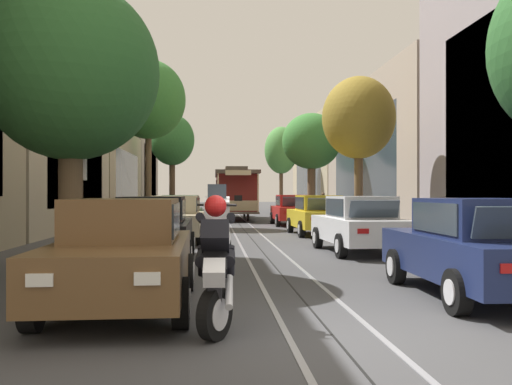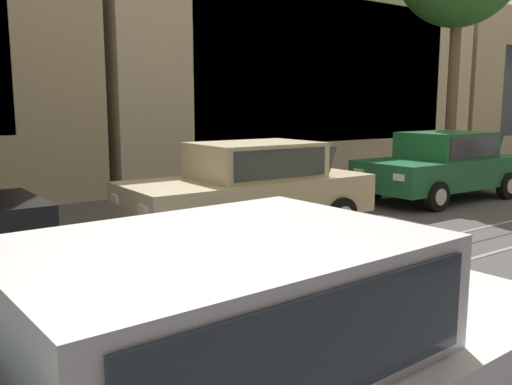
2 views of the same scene
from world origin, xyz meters
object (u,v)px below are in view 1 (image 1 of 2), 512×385
Objects in this scene: motorcycle_with_rider at (216,254)px; street_sign_post at (78,199)px; street_tree_kerb_left_second at (148,100)px; street_tree_kerb_right_mid at (311,142)px; parked_car_green_fourth_left at (180,213)px; parked_car_black_second_left at (152,229)px; street_tree_kerb_left_mid at (172,141)px; parked_car_red_fourth_right at (292,210)px; parked_car_brown_near_left at (124,253)px; parked_car_white_second_right at (359,224)px; cable_car_trolley at (235,193)px; pedestrian_on_left_pavement at (323,204)px; street_tree_kerb_right_fourth at (281,151)px; street_tree_kerb_left_near at (71,73)px; parked_car_yellow_mid_right at (317,215)px; parked_car_beige_mid_left at (176,219)px; street_tree_kerb_right_second at (359,119)px; parked_car_navy_near_right at (477,247)px.

motorcycle_with_rider is 0.75× the size of street_sign_post.
street_tree_kerb_left_second is 11.03m from street_tree_kerb_right_mid.
parked_car_green_fourth_left is at bearing -57.74° from street_tree_kerb_left_second.
parked_car_black_second_left is 2.41m from street_sign_post.
street_tree_kerb_left_second is 15.57m from street_tree_kerb_left_mid.
motorcycle_with_rider is (-4.04, -22.06, 0.13)m from parked_car_red_fourth_right.
parked_car_brown_near_left is 1.00× the size of parked_car_red_fourth_right.
parked_car_white_second_right is at bearing -59.50° from street_tree_kerb_left_second.
parked_car_black_second_left is at bearing -97.36° from cable_car_trolley.
parked_car_black_second_left is at bearing -111.60° from pedestrian_on_left_pavement.
street_tree_kerb_left_second reaches higher than pedestrian_on_left_pavement.
motorcycle_with_rider is (1.33, -1.46, 0.13)m from parked_car_brown_near_left.
street_tree_kerb_left_second is 1.12× the size of street_tree_kerb_right_fourth.
parked_car_white_second_right is at bearing 26.99° from street_tree_kerb_left_near.
street_tree_kerb_left_near is at bearing -103.74° from street_tree_kerb_right_fourth.
street_tree_kerb_left_second reaches higher than street_sign_post.
street_tree_kerb_left_second is 16.51m from street_sign_post.
street_tree_kerb_right_mid is (9.14, 6.01, -1.45)m from street_tree_kerb_left_second.
street_tree_kerb_left_second is 0.90× the size of cable_car_trolley.
street_tree_kerb_right_mid is (7.26, 25.46, 3.98)m from parked_car_brown_near_left.
pedestrian_on_left_pavement is (0.99, 1.32, -3.81)m from street_tree_kerb_right_mid.
street_tree_kerb_right_fourth is at bearing 84.80° from parked_car_red_fourth_right.
street_tree_kerb_right_mid is (1.82, 11.63, 3.98)m from parked_car_yellow_mid_right.
parked_car_black_second_left is at bearing 91.90° from parked_car_brown_near_left.
parked_car_white_second_right is at bearing -36.10° from parked_car_beige_mid_left.
parked_car_beige_mid_left is at bearing -157.21° from street_tree_kerb_right_second.
parked_car_red_fourth_right is 22.42m from motorcycle_with_rider.
street_tree_kerb_right_fourth reaches higher than street_sign_post.
parked_car_white_second_right is 0.57× the size of street_tree_kerb_left_mid.
parked_car_white_second_right is at bearing 16.46° from parked_car_black_second_left.
street_tree_kerb_left_near reaches higher than cable_car_trolley.
cable_car_trolley is at bearing 75.43° from parked_car_green_fourth_left.
parked_car_red_fourth_right is 0.67× the size of street_tree_kerb_right_mid.
street_tree_kerb_left_mid is 9.86m from street_tree_kerb_right_fourth.
pedestrian_on_left_pavement is at bearing 68.40° from parked_car_black_second_left.
parked_car_brown_near_left is 40.05m from street_tree_kerb_right_fourth.
parked_car_yellow_mid_right is 12.36m from street_sign_post.
motorcycle_with_rider is (-4.16, -1.87, 0.13)m from parked_car_navy_near_right.
cable_car_trolley is at bearing 80.90° from parked_car_beige_mid_left.
cable_car_trolley is (2.87, 22.21, 0.86)m from parked_car_black_second_left.
parked_car_beige_mid_left is 10.19m from street_tree_kerb_left_second.
parked_car_white_second_right is at bearing -93.02° from street_tree_kerb_right_fourth.
parked_car_green_fourth_left and parked_car_white_second_right have the same top height.
parked_car_black_second_left is 1.00× the size of parked_car_navy_near_right.
parked_car_yellow_mid_right is 15.83m from motorcycle_with_rider.
motorcycle_with_rider is (-4.04, -8.59, 0.13)m from parked_car_white_second_right.
parked_car_yellow_mid_right is 0.69× the size of street_tree_kerb_right_second.
parked_car_navy_near_right is 26.51m from pedestrian_on_left_pavement.
pedestrian_on_left_pavement is at bearing 72.88° from parked_car_brown_near_left.
parked_car_brown_near_left is 2.55× the size of pedestrian_on_left_pavement.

